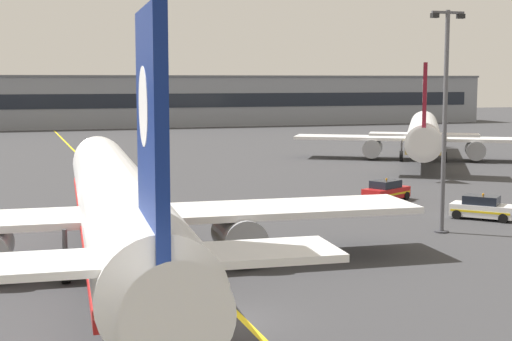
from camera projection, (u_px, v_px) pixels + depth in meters
name	position (u px, v px, depth m)	size (l,w,h in m)	color
ground_plane	(229.00, 321.00, 30.32)	(400.00, 400.00, 0.00)	#353538
taxiway_centreline	(127.00, 204.00, 58.77)	(0.30, 180.00, 0.01)	yellow
airliner_foreground	(117.00, 204.00, 38.02)	(32.20, 41.51, 11.65)	white
airliner_background	(424.00, 133.00, 90.23)	(29.07, 36.18, 11.22)	white
apron_lamp_post	(445.00, 118.00, 47.05)	(2.24, 0.90, 13.78)	#515156
service_car_third	(386.00, 191.00, 60.37)	(4.55, 3.58, 1.79)	red
service_car_fourth	(482.00, 208.00, 52.38)	(4.22, 4.26, 1.79)	white
safety_cone_by_nose_gear	(100.00, 214.00, 53.00)	(0.44, 0.44, 0.55)	orange
terminal_building	(93.00, 101.00, 152.55)	(170.14, 12.40, 10.45)	gray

